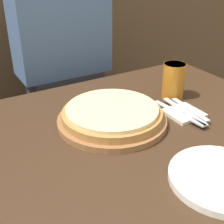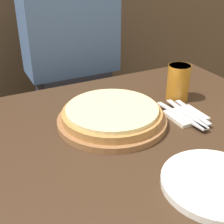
# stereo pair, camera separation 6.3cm
# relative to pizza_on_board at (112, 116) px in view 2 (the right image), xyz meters

# --- Properties ---
(pizza_on_board) EXTENTS (0.35, 0.35, 0.06)m
(pizza_on_board) POSITION_rel_pizza_on_board_xyz_m (0.00, 0.00, 0.00)
(pizza_on_board) COLOR #99663D
(pizza_on_board) RESTS_ON dining_table
(beer_glass) EXTENTS (0.08, 0.08, 0.13)m
(beer_glass) POSITION_rel_pizza_on_board_xyz_m (0.30, 0.06, 0.04)
(beer_glass) COLOR #B7701E
(beer_glass) RESTS_ON dining_table
(dinner_plate) EXTENTS (0.25, 0.25, 0.02)m
(dinner_plate) POSITION_rel_pizza_on_board_xyz_m (0.08, -0.37, -0.02)
(dinner_plate) COLOR white
(dinner_plate) RESTS_ON dining_table
(napkin_stack) EXTENTS (0.11, 0.11, 0.01)m
(napkin_stack) POSITION_rel_pizza_on_board_xyz_m (0.23, -0.08, -0.02)
(napkin_stack) COLOR silver
(napkin_stack) RESTS_ON dining_table
(fork) EXTENTS (0.04, 0.22, 0.00)m
(fork) POSITION_rel_pizza_on_board_xyz_m (0.21, -0.08, -0.01)
(fork) COLOR silver
(fork) RESTS_ON napkin_stack
(dinner_knife) EXTENTS (0.03, 0.22, 0.00)m
(dinner_knife) POSITION_rel_pizza_on_board_xyz_m (0.23, -0.08, -0.01)
(dinner_knife) COLOR silver
(dinner_knife) RESTS_ON napkin_stack
(spoon) EXTENTS (0.03, 0.19, 0.00)m
(spoon) POSITION_rel_pizza_on_board_xyz_m (0.26, -0.08, -0.01)
(spoon) COLOR silver
(spoon) RESTS_ON napkin_stack
(diner_person) EXTENTS (0.41, 0.20, 1.31)m
(diner_person) POSITION_rel_pizza_on_board_xyz_m (0.07, 0.56, -0.12)
(diner_person) COLOR #33333D
(diner_person) RESTS_ON ground_plane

